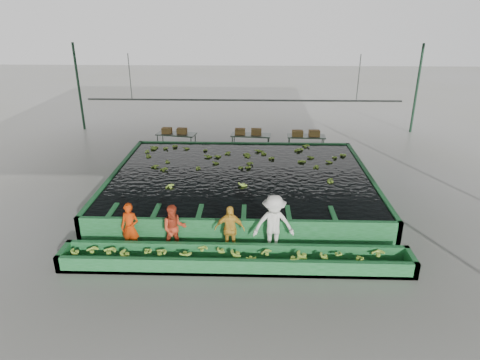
{
  "coord_description": "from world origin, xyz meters",
  "views": [
    {
      "loc": [
        0.47,
        -13.95,
        6.95
      ],
      "look_at": [
        0.0,
        0.5,
        1.0
      ],
      "focal_mm": 32.0,
      "sensor_mm": 36.0,
      "label": 1
    }
  ],
  "objects_px": {
    "sorting_trough": "(235,259)",
    "packing_table_right": "(306,144)",
    "worker_c": "(230,229)",
    "worker_d": "(274,225)",
    "packing_table_mid": "(251,143)",
    "box_stack_left": "(175,133)",
    "box_stack_right": "(306,136)",
    "flotation_tank": "(241,183)",
    "box_stack_mid": "(248,134)",
    "worker_a": "(130,228)",
    "packing_table_left": "(177,142)",
    "worker_b": "(174,229)"
  },
  "relations": [
    {
      "from": "sorting_trough",
      "to": "box_stack_right",
      "type": "bearing_deg",
      "value": 73.34
    },
    {
      "from": "sorting_trough",
      "to": "packing_table_left",
      "type": "xyz_separation_m",
      "value": [
        -3.45,
        10.47,
        0.2
      ]
    },
    {
      "from": "packing_table_mid",
      "to": "box_stack_right",
      "type": "xyz_separation_m",
      "value": [
        2.75,
        -0.06,
        0.41
      ]
    },
    {
      "from": "worker_a",
      "to": "packing_table_mid",
      "type": "height_order",
      "value": "worker_a"
    },
    {
      "from": "packing_table_right",
      "to": "worker_d",
      "type": "bearing_deg",
      "value": -101.91
    },
    {
      "from": "worker_d",
      "to": "packing_table_right",
      "type": "relative_size",
      "value": 1.0
    },
    {
      "from": "box_stack_mid",
      "to": "packing_table_mid",
      "type": "bearing_deg",
      "value": -4.08
    },
    {
      "from": "flotation_tank",
      "to": "box_stack_left",
      "type": "bearing_deg",
      "value": 123.32
    },
    {
      "from": "sorting_trough",
      "to": "packing_table_mid",
      "type": "height_order",
      "value": "packing_table_mid"
    },
    {
      "from": "worker_b",
      "to": "packing_table_left",
      "type": "height_order",
      "value": "worker_b"
    },
    {
      "from": "packing_table_left",
      "to": "box_stack_left",
      "type": "relative_size",
      "value": 1.56
    },
    {
      "from": "packing_table_right",
      "to": "box_stack_right",
      "type": "height_order",
      "value": "box_stack_right"
    },
    {
      "from": "sorting_trough",
      "to": "packing_table_right",
      "type": "xyz_separation_m",
      "value": [
        3.13,
        10.41,
        0.18
      ]
    },
    {
      "from": "worker_a",
      "to": "box_stack_mid",
      "type": "relative_size",
      "value": 1.17
    },
    {
      "from": "box_stack_right",
      "to": "packing_table_left",
      "type": "bearing_deg",
      "value": 178.77
    },
    {
      "from": "flotation_tank",
      "to": "packing_table_right",
      "type": "xyz_separation_m",
      "value": [
        3.13,
        5.31,
        -0.02
      ]
    },
    {
      "from": "worker_c",
      "to": "packing_table_mid",
      "type": "relative_size",
      "value": 0.77
    },
    {
      "from": "worker_d",
      "to": "worker_c",
      "type": "bearing_deg",
      "value": 175.6
    },
    {
      "from": "worker_d",
      "to": "packing_table_left",
      "type": "relative_size",
      "value": 0.96
    },
    {
      "from": "sorting_trough",
      "to": "worker_a",
      "type": "distance_m",
      "value": 3.32
    },
    {
      "from": "box_stack_left",
      "to": "packing_table_right",
      "type": "bearing_deg",
      "value": -0.55
    },
    {
      "from": "sorting_trough",
      "to": "worker_a",
      "type": "bearing_deg",
      "value": 165.89
    },
    {
      "from": "sorting_trough",
      "to": "box_stack_mid",
      "type": "relative_size",
      "value": 7.54
    },
    {
      "from": "worker_d",
      "to": "packing_table_left",
      "type": "height_order",
      "value": "worker_d"
    },
    {
      "from": "worker_b",
      "to": "packing_table_left",
      "type": "bearing_deg",
      "value": 83.57
    },
    {
      "from": "flotation_tank",
      "to": "packing_table_left",
      "type": "xyz_separation_m",
      "value": [
        -3.45,
        5.37,
        -0.0
      ]
    },
    {
      "from": "sorting_trough",
      "to": "box_stack_left",
      "type": "height_order",
      "value": "box_stack_left"
    },
    {
      "from": "flotation_tank",
      "to": "worker_b",
      "type": "distance_m",
      "value": 4.69
    },
    {
      "from": "worker_c",
      "to": "packing_table_left",
      "type": "height_order",
      "value": "worker_c"
    },
    {
      "from": "packing_table_mid",
      "to": "box_stack_left",
      "type": "distance_m",
      "value": 3.9
    },
    {
      "from": "worker_d",
      "to": "worker_a",
      "type": "bearing_deg",
      "value": 175.6
    },
    {
      "from": "packing_table_mid",
      "to": "sorting_trough",
      "type": "bearing_deg",
      "value": -91.88
    },
    {
      "from": "worker_a",
      "to": "worker_b",
      "type": "height_order",
      "value": "worker_a"
    },
    {
      "from": "worker_c",
      "to": "box_stack_right",
      "type": "height_order",
      "value": "worker_c"
    },
    {
      "from": "worker_d",
      "to": "box_stack_right",
      "type": "relative_size",
      "value": 1.39
    },
    {
      "from": "worker_a",
      "to": "packing_table_right",
      "type": "bearing_deg",
      "value": 65.96
    },
    {
      "from": "worker_c",
      "to": "worker_d",
      "type": "bearing_deg",
      "value": -0.03
    },
    {
      "from": "packing_table_right",
      "to": "sorting_trough",
      "type": "bearing_deg",
      "value": -106.72
    },
    {
      "from": "worker_b",
      "to": "packing_table_right",
      "type": "relative_size",
      "value": 0.81
    },
    {
      "from": "worker_d",
      "to": "box_stack_mid",
      "type": "bearing_deg",
      "value": 90.92
    },
    {
      "from": "box_stack_left",
      "to": "box_stack_right",
      "type": "bearing_deg",
      "value": -1.3
    },
    {
      "from": "worker_d",
      "to": "box_stack_right",
      "type": "bearing_deg",
      "value": 73.8
    },
    {
      "from": "worker_a",
      "to": "packing_table_right",
      "type": "height_order",
      "value": "worker_a"
    },
    {
      "from": "worker_a",
      "to": "packing_table_mid",
      "type": "bearing_deg",
      "value": 79.07
    },
    {
      "from": "flotation_tank",
      "to": "box_stack_left",
      "type": "distance_m",
      "value": 6.45
    },
    {
      "from": "worker_b",
      "to": "box_stack_left",
      "type": "height_order",
      "value": "worker_b"
    },
    {
      "from": "box_stack_left",
      "to": "worker_a",
      "type": "bearing_deg",
      "value": -87.91
    },
    {
      "from": "sorting_trough",
      "to": "packing_table_mid",
      "type": "bearing_deg",
      "value": 88.12
    },
    {
      "from": "worker_c",
      "to": "box_stack_right",
      "type": "distance_m",
      "value": 10.08
    },
    {
      "from": "packing_table_left",
      "to": "worker_d",
      "type": "bearing_deg",
      "value": -64.82
    }
  ]
}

